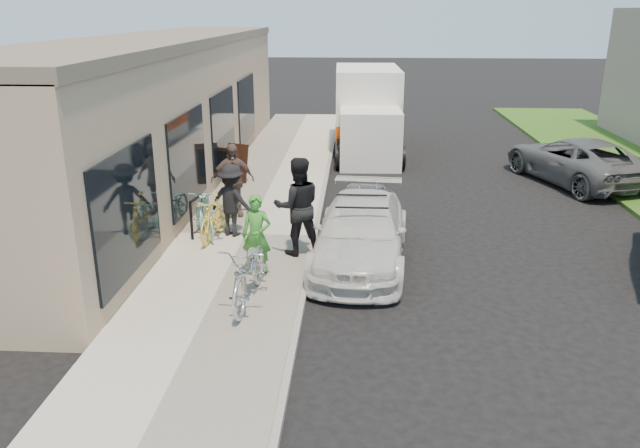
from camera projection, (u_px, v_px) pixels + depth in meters
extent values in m
plane|color=black|center=(328.00, 301.00, 11.12)|extent=(120.00, 120.00, 0.00)
cube|color=#B5B1A3|center=(246.00, 237.00, 14.04)|extent=(3.00, 34.00, 0.15)
cube|color=gray|center=(314.00, 239.00, 13.96)|extent=(0.12, 34.00, 0.13)
cube|color=tan|center=(163.00, 115.00, 18.32)|extent=(3.50, 20.00, 4.00)
cube|color=#6C6151|center=(157.00, 41.00, 17.63)|extent=(3.60, 20.00, 0.25)
cube|color=black|center=(128.00, 212.00, 10.80)|extent=(0.06, 3.00, 2.20)
cube|color=black|center=(188.00, 160.00, 14.57)|extent=(0.06, 3.00, 2.20)
cube|color=black|center=(223.00, 129.00, 18.35)|extent=(0.06, 3.00, 2.20)
cube|color=black|center=(247.00, 109.00, 22.12)|extent=(0.06, 3.00, 2.20)
cylinder|color=black|center=(191.00, 221.00, 13.54)|extent=(0.06, 0.06, 0.85)
cylinder|color=black|center=(202.00, 213.00, 14.07)|extent=(0.06, 0.06, 0.85)
cylinder|color=black|center=(196.00, 199.00, 13.67)|extent=(0.16, 0.57, 0.06)
cube|color=black|center=(230.00, 166.00, 17.78)|extent=(0.72, 0.49, 1.10)
cube|color=black|center=(237.00, 163.00, 18.12)|extent=(0.72, 0.49, 1.10)
cube|color=black|center=(229.00, 164.00, 17.72)|extent=(0.56, 0.36, 0.79)
imported|color=silver|center=(361.00, 232.00, 12.65)|extent=(2.17, 4.60, 1.30)
cylinder|color=black|center=(362.00, 208.00, 11.97)|extent=(1.03, 0.04, 0.04)
cylinder|color=black|center=(362.00, 195.00, 12.79)|extent=(1.03, 0.04, 0.04)
imported|color=#A1A1A7|center=(363.00, 211.00, 14.37)|extent=(1.52, 3.27, 1.08)
cube|color=white|center=(370.00, 138.00, 20.41)|extent=(2.02, 2.02, 1.87)
cube|color=black|center=(370.00, 126.00, 20.28)|extent=(1.82, 0.11, 0.88)
cube|color=white|center=(367.00, 107.00, 23.01)|extent=(2.38, 4.19, 2.85)
cube|color=#D74B0C|center=(366.00, 124.00, 23.22)|extent=(2.40, 4.21, 0.54)
cylinder|color=black|center=(340.00, 158.00, 20.15)|extent=(0.27, 0.79, 0.79)
cylinder|color=black|center=(401.00, 158.00, 20.10)|extent=(0.27, 0.79, 0.79)
cylinder|color=black|center=(340.00, 151.00, 21.17)|extent=(0.27, 0.79, 0.79)
cylinder|color=black|center=(398.00, 151.00, 21.12)|extent=(0.27, 0.79, 0.79)
cylinder|color=black|center=(340.00, 130.00, 24.70)|extent=(0.27, 0.79, 0.79)
cylinder|color=black|center=(389.00, 131.00, 24.65)|extent=(0.27, 0.79, 0.79)
imported|color=#535558|center=(576.00, 160.00, 18.57)|extent=(3.73, 5.37, 1.36)
imported|color=silver|center=(250.00, 271.00, 10.64)|extent=(0.87, 2.18, 1.12)
imported|color=#3B9030|center=(257.00, 235.00, 11.65)|extent=(0.62, 0.45, 1.56)
imported|color=black|center=(298.00, 206.00, 12.60)|extent=(1.14, 0.99, 2.02)
imported|color=#81C0B9|center=(204.00, 217.00, 13.75)|extent=(1.06, 1.49, 0.88)
imported|color=#81C0B9|center=(205.00, 206.00, 14.55)|extent=(0.81, 1.74, 0.88)
imported|color=yellow|center=(214.00, 218.00, 13.60)|extent=(0.67, 1.65, 0.96)
imported|color=black|center=(231.00, 201.00, 13.71)|extent=(1.18, 0.93, 1.60)
imported|color=brown|center=(232.00, 180.00, 15.00)|extent=(1.13, 0.72, 1.78)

